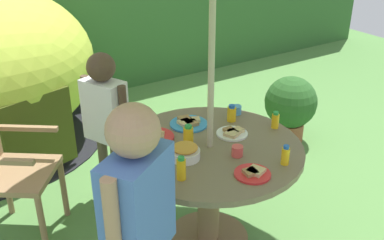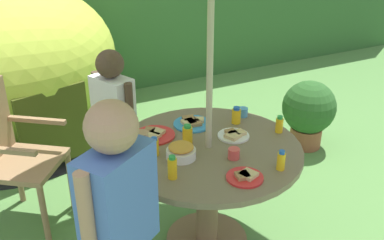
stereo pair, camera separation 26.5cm
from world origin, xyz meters
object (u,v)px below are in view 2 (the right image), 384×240
object	(u,v)px
plate_center_front	(154,135)
cup_near	(234,153)
potted_plant	(309,111)
snack_bowl	(181,151)
juice_bottle_far_left	(279,125)
child_in_blue_shirt	(118,201)
garden_table	(208,172)
plate_back_edge	(245,177)
dome_tent	(0,60)
plate_far_right	(192,123)
plate_center_back	(234,135)
child_in_white_shirt	(113,107)
juice_bottle_near_right	(172,168)
juice_bottle_near_left	(236,116)
cup_far	(243,112)
wooden_chair	(10,151)
juice_bottle_mid_right	(154,147)
juice_bottle_mid_left	(188,135)
juice_bottle_front_edge	(281,161)

from	to	relation	value
plate_center_front	cup_near	distance (m)	0.53
potted_plant	snack_bowl	xyz separation A→B (m)	(-1.58, -0.77, 0.40)
juice_bottle_far_left	child_in_blue_shirt	bearing A→B (deg)	-160.08
child_in_blue_shirt	snack_bowl	distance (m)	0.65
garden_table	plate_back_edge	bearing A→B (deg)	-87.64
dome_tent	plate_far_right	bearing A→B (deg)	-78.56
plate_center_back	child_in_white_shirt	bearing A→B (deg)	126.66
juice_bottle_near_right	cup_near	xyz separation A→B (m)	(0.39, 0.03, -0.03)
juice_bottle_near_left	juice_bottle_far_left	distance (m)	0.28
garden_table	plate_far_right	bearing A→B (deg)	81.76
child_in_blue_shirt	cup_far	bearing A→B (deg)	0.02
plate_center_back	dome_tent	bearing A→B (deg)	117.41
juice_bottle_far_left	cup_near	size ratio (longest dim) A/B	1.68
plate_center_back	cup_far	world-z (taller)	cup_far
wooden_chair	juice_bottle_mid_right	xyz separation A→B (m)	(0.72, -0.70, 0.20)
garden_table	wooden_chair	size ratio (longest dim) A/B	1.12
plate_center_front	juice_bottle_near_right	world-z (taller)	juice_bottle_near_right
cup_near	plate_center_front	bearing A→B (deg)	124.66
dome_tent	garden_table	bearing A→B (deg)	-82.75
cup_near	potted_plant	bearing A→B (deg)	34.37
potted_plant	juice_bottle_near_left	size ratio (longest dim) A/B	5.46
child_in_white_shirt	juice_bottle_near_left	distance (m)	0.85
plate_far_right	wooden_chair	bearing A→B (deg)	157.30
wooden_chair	cup_far	bearing A→B (deg)	-72.88
plate_far_right	juice_bottle_near_left	world-z (taller)	juice_bottle_near_left
juice_bottle_mid_left	cup_near	distance (m)	0.31
wooden_chair	juice_bottle_near_left	world-z (taller)	wooden_chair
snack_bowl	juice_bottle_mid_left	size ratio (longest dim) A/B	1.35
plate_far_right	juice_bottle_mid_right	size ratio (longest dim) A/B	2.17
plate_center_front	juice_bottle_far_left	bearing A→B (deg)	-22.09
wooden_chair	cup_near	xyz separation A→B (m)	(1.11, -0.93, 0.18)
juice_bottle_near_left	cup_near	distance (m)	0.44
juice_bottle_mid_left	plate_center_back	bearing A→B (deg)	-9.58
potted_plant	plate_far_right	xyz separation A→B (m)	(-1.34, -0.42, 0.37)
plate_center_back	juice_bottle_near_right	distance (m)	0.57
juice_bottle_near_left	cup_near	world-z (taller)	juice_bottle_near_left
juice_bottle_near_left	juice_bottle_mid_right	bearing A→B (deg)	-166.97
plate_center_front	juice_bottle_near_left	size ratio (longest dim) A/B	2.26
plate_back_edge	potted_plant	bearing A→B (deg)	38.83
potted_plant	cup_far	size ratio (longest dim) A/B	9.52
wooden_chair	plate_center_front	xyz separation A→B (m)	(0.80, -0.49, 0.16)
snack_bowl	dome_tent	bearing A→B (deg)	108.08
plate_center_back	wooden_chair	bearing A→B (deg)	150.03
juice_bottle_mid_left	juice_bottle_mid_right	world-z (taller)	juice_bottle_mid_left
plate_center_back	juice_bottle_mid_left	xyz separation A→B (m)	(-0.29, 0.05, 0.05)
plate_back_edge	juice_bottle_near_right	world-z (taller)	juice_bottle_near_right
plate_center_back	juice_bottle_mid_right	distance (m)	0.51
wooden_chair	juice_bottle_far_left	bearing A→B (deg)	-81.24
potted_plant	cup_far	xyz separation A→B (m)	(-0.98, -0.46, 0.39)
plate_center_front	juice_bottle_front_edge	bearing A→B (deg)	-54.07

